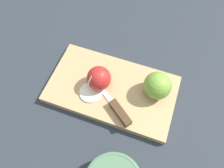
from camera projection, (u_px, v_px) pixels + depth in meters
name	position (u px, v px, depth m)	size (l,w,h in m)	color
ground_plane	(112.00, 91.00, 0.63)	(4.00, 4.00, 0.00)	#282D33
cutting_board	(112.00, 89.00, 0.62)	(0.37, 0.22, 0.02)	tan
apple_half_left	(157.00, 86.00, 0.57)	(0.07, 0.07, 0.07)	olive
apple_half_right	(99.00, 78.00, 0.59)	(0.07, 0.07, 0.07)	red
knife	(119.00, 111.00, 0.57)	(0.13, 0.11, 0.02)	silver
apple_slice	(91.00, 92.00, 0.60)	(0.06, 0.06, 0.00)	beige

